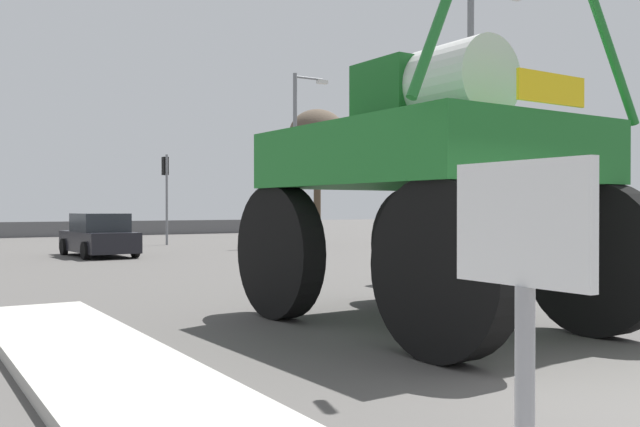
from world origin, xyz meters
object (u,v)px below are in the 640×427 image
Objects in this scene: streetlight_far_right at (298,150)px; sedan_ahead at (99,236)px; traffic_signal_near_right at (418,172)px; bare_tree_right at (317,135)px; oversize_sprayer at (427,178)px; lane_arrow_sign at (522,315)px; traffic_signal_far_left at (166,179)px; streetlight_near_right at (475,108)px.

sedan_ahead is at bearing -169.03° from streetlight_far_right.
bare_tree_right reaches higher than traffic_signal_near_right.
oversize_sprayer is 22.49m from bare_tree_right.
lane_arrow_sign is at bearing 140.19° from oversize_sprayer.
bare_tree_right is at bearing 30.19° from streetlight_far_right.
traffic_signal_far_left is (0.13, 18.15, 0.48)m from traffic_signal_near_right.
oversize_sprayer is 20.87m from streetlight_far_right.
streetlight_far_right is at bearing -81.95° from sedan_ahead.
bare_tree_right is at bearing -28.10° from traffic_signal_far_left.
lane_arrow_sign is 29.98m from bare_tree_right.
sedan_ahead is at bearing -0.28° from oversize_sprayer.
bare_tree_right is at bearing -78.80° from sedan_ahead.
traffic_signal_far_left is (4.52, 6.01, 2.33)m from sedan_ahead.
streetlight_far_right is (8.70, 18.85, 2.12)m from oversize_sprayer.
traffic_signal_far_left is (4.09, 23.09, 0.88)m from oversize_sprayer.
traffic_signal_near_right is at bearing -40.44° from oversize_sprayer.
oversize_sprayer reaches higher than lane_arrow_sign.
streetlight_far_right is (4.61, -4.24, 1.23)m from traffic_signal_far_left.
traffic_signal_near_right is 0.44× the size of streetlight_near_right.
oversize_sprayer is at bearing 51.89° from lane_arrow_sign.
streetlight_far_right is at bearing 71.20° from traffic_signal_near_right.
lane_arrow_sign is 0.30× the size of oversize_sprayer.
bare_tree_right is at bearing 75.99° from streetlight_near_right.
oversize_sprayer reaches higher than sedan_ahead.
traffic_signal_near_right is (4.39, -12.14, 1.85)m from sedan_ahead.
lane_arrow_sign is at bearing -120.17° from bare_tree_right.
traffic_signal_far_left is 7.33m from bare_tree_right.
streetlight_near_right is at bearing 20.17° from traffic_signal_near_right.
streetlight_far_right reaches higher than bare_tree_right.
lane_arrow_sign is 0.23× the size of streetlight_far_right.
traffic_signal_far_left is at bearing 99.19° from streetlight_near_right.
streetlight_near_right reaches higher than sedan_ahead.
oversize_sprayer is (4.66, 5.94, 0.81)m from lane_arrow_sign.
sedan_ahead is 1.00× the size of traffic_signal_far_left.
sedan_ahead is 9.95m from streetlight_far_right.
bare_tree_right is (10.29, 19.78, 2.97)m from oversize_sprayer.
traffic_signal_far_left is 6.38m from streetlight_far_right.
traffic_signal_far_left is 17.37m from streetlight_near_right.
streetlight_near_right is (2.76, -17.09, 1.40)m from traffic_signal_far_left.
traffic_signal_near_right reaches higher than sedan_ahead.
traffic_signal_near_right reaches higher than lane_arrow_sign.
oversize_sprayer is 0.91× the size of bare_tree_right.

